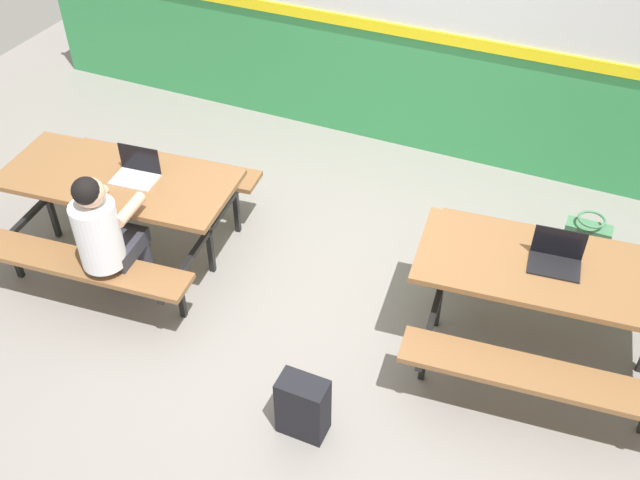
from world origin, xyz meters
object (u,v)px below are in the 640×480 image
(picnic_table_right, at_px, (551,287))
(laptop_dark, at_px, (556,258))
(backpack_dark, at_px, (303,406))
(picnic_table_left, at_px, (121,195))
(tote_bag_bright, at_px, (585,242))
(student_nearer, at_px, (106,232))
(laptop_silver, at_px, (136,172))

(picnic_table_right, relative_size, laptop_dark, 5.30)
(laptop_dark, relative_size, backpack_dark, 0.78)
(picnic_table_left, bearing_deg, backpack_dark, -26.27)
(picnic_table_right, xyz_separation_m, laptop_dark, (-0.02, 0.04, 0.21))
(tote_bag_bright, bearing_deg, student_nearer, -148.11)
(laptop_dark, xyz_separation_m, tote_bag_bright, (0.17, 1.00, -0.59))
(picnic_table_right, bearing_deg, tote_bag_bright, 81.65)
(laptop_dark, bearing_deg, student_nearer, -163.02)
(student_nearer, distance_m, laptop_dark, 2.94)
(student_nearer, height_order, tote_bag_bright, student_nearer)
(laptop_silver, distance_m, backpack_dark, 2.13)
(picnic_table_right, xyz_separation_m, student_nearer, (-2.83, -0.82, 0.13))
(picnic_table_left, relative_size, student_nearer, 1.50)
(laptop_dark, bearing_deg, picnic_table_right, -61.17)
(tote_bag_bright, bearing_deg, laptop_silver, -157.82)
(picnic_table_left, distance_m, backpack_dark, 2.19)
(laptop_silver, relative_size, backpack_dark, 0.78)
(laptop_dark, bearing_deg, backpack_dark, -132.21)
(picnic_table_left, xyz_separation_m, laptop_dark, (3.10, 0.33, 0.21))
(picnic_table_right, bearing_deg, student_nearer, -163.79)
(picnic_table_left, xyz_separation_m, backpack_dark, (1.93, -0.95, -0.36))
(backpack_dark, bearing_deg, student_nearer, 165.59)
(student_nearer, distance_m, laptop_silver, 0.60)
(picnic_table_left, height_order, laptop_silver, laptop_silver)
(picnic_table_left, height_order, student_nearer, student_nearer)
(picnic_table_left, relative_size, picnic_table_right, 1.00)
(student_nearer, bearing_deg, backpack_dark, -14.41)
(picnic_table_left, relative_size, backpack_dark, 4.11)
(laptop_silver, height_order, tote_bag_bright, laptop_silver)
(laptop_silver, bearing_deg, picnic_table_right, 4.63)
(laptop_dark, relative_size, tote_bag_bright, 0.79)
(tote_bag_bright, bearing_deg, picnic_table_right, -98.35)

